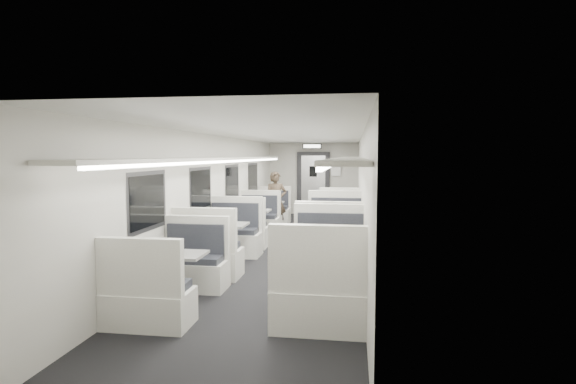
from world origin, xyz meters
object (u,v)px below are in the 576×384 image
(booth_left_a, at_px, (269,214))
(exit_sign, at_px, (312,146))
(booth_right_a, at_px, (340,216))
(booth_right_c, at_px, (334,241))
(booth_left_d, at_px, (174,279))
(booth_right_d, at_px, (326,274))
(booth_right_b, at_px, (339,223))
(booth_left_c, at_px, (222,244))
(vestibule_door, at_px, (313,184))
(booth_left_b, at_px, (252,225))
(passenger, at_px, (276,201))

(booth_left_a, xyz_separation_m, exit_sign, (1.00, 2.29, 1.92))
(booth_right_a, bearing_deg, booth_right_c, -90.00)
(booth_left_d, xyz_separation_m, booth_right_d, (2.00, 0.32, 0.05))
(booth_left_a, xyz_separation_m, booth_right_b, (2.00, -1.61, 0.03))
(booth_right_d, bearing_deg, booth_left_c, 136.63)
(booth_right_b, xyz_separation_m, booth_right_c, (0.00, -2.45, 0.04))
(exit_sign, bearing_deg, vestibule_door, 90.00)
(booth_left_b, xyz_separation_m, vestibule_door, (1.00, 4.86, 0.67))
(booth_left_d, xyz_separation_m, exit_sign, (1.00, 8.97, 1.92))
(booth_left_d, relative_size, exit_sign, 3.24)
(booth_left_b, bearing_deg, booth_right_c, -44.65)
(vestibule_door, xyz_separation_m, exit_sign, (0.00, -0.49, 1.24))
(booth_right_a, relative_size, passenger, 1.25)
(booth_right_d, distance_m, exit_sign, 8.91)
(booth_right_d, height_order, passenger, passenger)
(passenger, relative_size, vestibule_door, 0.74)
(passenger, xyz_separation_m, exit_sign, (0.68, 2.95, 1.50))
(booth_right_c, height_order, passenger, passenger)
(booth_right_a, bearing_deg, booth_right_d, -90.00)
(booth_right_a, bearing_deg, booth_left_c, -114.59)
(booth_right_b, bearing_deg, passenger, 150.36)
(booth_left_d, bearing_deg, booth_right_d, 9.00)
(booth_right_a, xyz_separation_m, exit_sign, (-1.00, 2.39, 1.93))
(booth_left_d, bearing_deg, booth_left_b, 90.00)
(vestibule_door, bearing_deg, booth_right_c, -81.68)
(vestibule_door, bearing_deg, booth_right_a, -70.86)
(booth_left_b, height_order, booth_left_c, booth_left_c)
(booth_right_a, xyz_separation_m, booth_right_b, (0.00, -1.51, 0.04))
(booth_left_a, distance_m, booth_right_b, 2.57)
(vestibule_door, bearing_deg, booth_right_d, -83.76)
(passenger, relative_size, exit_sign, 2.52)
(booth_left_d, xyz_separation_m, booth_right_c, (2.00, 2.62, 0.06))
(booth_left_d, distance_m, booth_right_b, 5.45)
(passenger, bearing_deg, booth_left_d, -108.50)
(booth_right_c, bearing_deg, booth_left_c, -168.30)
(booth_right_b, height_order, vestibule_door, vestibule_door)
(booth_left_a, height_order, passenger, passenger)
(booth_left_b, xyz_separation_m, booth_right_b, (2.00, 0.47, 0.02))
(exit_sign, bearing_deg, booth_right_c, -81.05)
(booth_right_d, height_order, vestibule_door, vestibule_door)
(booth_right_a, xyz_separation_m, passenger, (-1.68, -0.56, 0.43))
(booth_left_b, xyz_separation_m, passenger, (0.32, 1.43, 0.41))
(booth_right_d, bearing_deg, passenger, 106.39)
(booth_left_a, relative_size, booth_right_a, 1.02)
(booth_left_a, bearing_deg, booth_left_c, -90.00)
(booth_left_b, xyz_separation_m, booth_right_c, (2.00, -1.98, 0.05))
(booth_left_a, bearing_deg, booth_right_a, -2.89)
(booth_left_d, distance_m, booth_right_c, 3.30)
(booth_left_b, xyz_separation_m, booth_left_c, (0.00, -2.39, 0.02))
(booth_left_c, bearing_deg, booth_right_c, 11.70)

